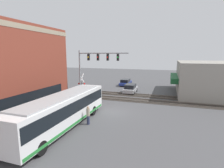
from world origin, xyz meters
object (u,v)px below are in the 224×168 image
object	(u,v)px
parked_car_blue	(126,82)
pedestrian_at_crossing	(91,94)
crossing_signal	(82,84)
city_bus	(63,110)
pedestrian_near_bus	(88,115)
parked_car_silver	(130,89)

from	to	relation	value
parked_car_blue	pedestrian_at_crossing	world-z (taller)	pedestrian_at_crossing
crossing_signal	parked_car_blue	world-z (taller)	crossing_signal
parked_car_blue	city_bus	bearing A→B (deg)	180.00
pedestrian_near_bus	parked_car_silver	bearing A→B (deg)	-3.05
city_bus	parked_car_blue	size ratio (longest dim) A/B	2.57
pedestrian_near_bus	pedestrian_at_crossing	size ratio (longest dim) A/B	1.03
pedestrian_at_crossing	city_bus	bearing A→B (deg)	-169.21
pedestrian_near_bus	pedestrian_at_crossing	world-z (taller)	pedestrian_near_bus
parked_car_silver	pedestrian_near_bus	world-z (taller)	pedestrian_near_bus
parked_car_silver	crossing_signal	bearing A→B (deg)	137.07
parked_car_silver	pedestrian_at_crossing	xyz separation A→B (m)	(-6.83, 4.44, 0.18)
parked_car_silver	pedestrian_at_crossing	size ratio (longest dim) A/B	2.60
pedestrian_at_crossing	parked_car_blue	bearing A→B (deg)	-7.59
parked_car_blue	pedestrian_near_bus	world-z (taller)	pedestrian_near_bus
city_bus	pedestrian_at_crossing	xyz separation A→B (m)	(9.62, 1.84, -0.81)
parked_car_blue	parked_car_silver	bearing A→B (deg)	-159.49
city_bus	parked_car_silver	bearing A→B (deg)	-8.98
pedestrian_near_bus	pedestrian_at_crossing	distance (m)	9.03
crossing_signal	parked_car_silver	size ratio (longest dim) A/B	0.85
city_bus	crossing_signal	bearing A→B (deg)	18.94
crossing_signal	pedestrian_near_bus	bearing A→B (deg)	-148.79
parked_car_blue	pedestrian_near_bus	bearing A→B (deg)	-175.34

